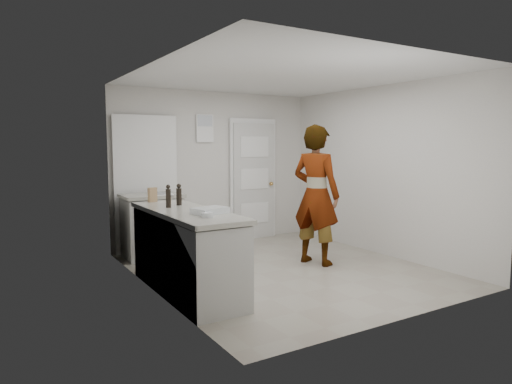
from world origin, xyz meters
TOP-DOWN VIEW (x-y plane):
  - ground at (0.00, 0.00)m, footprint 4.00×4.00m
  - room_shell at (-0.17, 1.95)m, footprint 4.00×4.00m
  - main_counter at (-1.45, -0.20)m, footprint 0.64×1.96m
  - side_counter at (-1.25, 1.55)m, footprint 0.84×0.61m
  - person at (0.55, 0.04)m, footprint 0.67×0.81m
  - cake_mix_box at (-1.53, 0.67)m, footprint 0.12×0.07m
  - spice_jar at (-1.42, 0.41)m, footprint 0.06×0.06m
  - oil_cruet_a at (-1.36, 0.22)m, footprint 0.06×0.06m
  - oil_cruet_b at (-1.54, 0.08)m, footprint 0.06×0.06m
  - baking_dish at (-1.33, -0.56)m, footprint 0.40×0.33m
  - egg_bowl at (-1.46, -0.77)m, footprint 0.12×0.12m
  - papers at (-1.12, 1.42)m, footprint 0.31×0.37m

SIDE VIEW (x-z plane):
  - ground at x=0.00m, z-range 0.00..0.00m
  - main_counter at x=-1.45m, z-range -0.04..0.89m
  - side_counter at x=-1.25m, z-range -0.03..0.89m
  - papers at x=-1.12m, z-range 0.93..0.94m
  - egg_bowl at x=-1.46m, z-range 0.93..0.97m
  - person at x=0.55m, z-range 0.00..1.90m
  - baking_dish at x=-1.33m, z-range 0.92..0.98m
  - spice_jar at x=-1.42m, z-range 0.93..1.01m
  - cake_mix_box at x=-1.53m, z-range 0.93..1.11m
  - room_shell at x=-0.17m, z-range -0.98..3.02m
  - oil_cruet_a at x=-1.36m, z-range 0.92..1.17m
  - oil_cruet_b at x=-1.54m, z-range 0.92..1.18m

